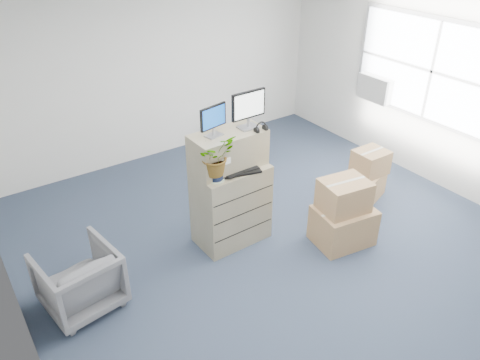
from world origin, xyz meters
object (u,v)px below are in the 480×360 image
at_px(potted_plant, 215,160).
at_px(office_chair, 79,277).
at_px(monitor_left, 213,119).
at_px(monitor_right, 249,108).
at_px(filing_cabinet_lower, 231,204).
at_px(keyboard, 240,171).
at_px(water_bottle, 232,155).

relative_size(potted_plant, office_chair, 0.67).
bearing_deg(monitor_left, office_chair, 172.63).
bearing_deg(monitor_right, filing_cabinet_lower, -175.39).
bearing_deg(monitor_left, keyboard, -56.72).
relative_size(monitor_left, water_bottle, 1.45).
bearing_deg(keyboard, office_chair, -167.50).
xyz_separation_m(potted_plant, office_chair, (-1.69, 0.07, -0.92)).
bearing_deg(office_chair, potted_plant, 169.32).
xyz_separation_m(monitor_right, water_bottle, (-0.22, 0.03, -0.58)).
bearing_deg(potted_plant, water_bottle, 29.34).
distance_m(monitor_left, water_bottle, 0.58).
relative_size(filing_cabinet_lower, potted_plant, 2.01).
bearing_deg(potted_plant, keyboard, -1.61).
xyz_separation_m(monitor_left, monitor_right, (0.46, -0.04, 0.05)).
bearing_deg(water_bottle, potted_plant, -150.66).
relative_size(monitor_left, office_chair, 0.48).
bearing_deg(potted_plant, monitor_right, 16.18).
relative_size(monitor_right, water_bottle, 1.81).
xyz_separation_m(filing_cabinet_lower, keyboard, (0.03, -0.15, 0.54)).
relative_size(water_bottle, office_chair, 0.33).
height_order(monitor_left, potted_plant, monitor_left).
xyz_separation_m(monitor_left, water_bottle, (0.24, -0.00, -0.53)).
height_order(filing_cabinet_lower, monitor_left, monitor_left).
xyz_separation_m(keyboard, office_chair, (-2.01, 0.08, -0.67)).
relative_size(filing_cabinet_lower, water_bottle, 4.14).
distance_m(keyboard, water_bottle, 0.24).
xyz_separation_m(filing_cabinet_lower, potted_plant, (-0.30, -0.14, 0.78)).
bearing_deg(water_bottle, filing_cabinet_lower, -133.21).
height_order(monitor_left, water_bottle, monitor_left).
distance_m(filing_cabinet_lower, water_bottle, 0.66).
height_order(monitor_right, keyboard, monitor_right).
xyz_separation_m(keyboard, potted_plant, (-0.33, 0.01, 0.25)).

